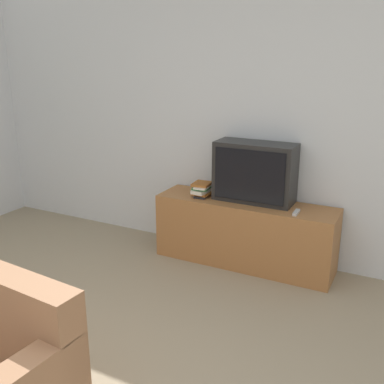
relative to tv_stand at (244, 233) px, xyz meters
name	(u,v)px	position (x,y,z in m)	size (l,w,h in m)	color
wall_back	(244,122)	(-0.14, 0.27, 0.99)	(9.00, 0.06, 2.60)	silver
tv_stand	(244,233)	(0.00, 0.00, 0.00)	(1.67, 0.44, 0.61)	#9E6638
television	(255,172)	(0.05, 0.07, 0.58)	(0.73, 0.31, 0.54)	black
book_stack	(202,189)	(-0.43, -0.03, 0.38)	(0.17, 0.22, 0.13)	black
remote_on_stand	(296,212)	(0.50, -0.11, 0.32)	(0.04, 0.14, 0.02)	#B7B7B7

